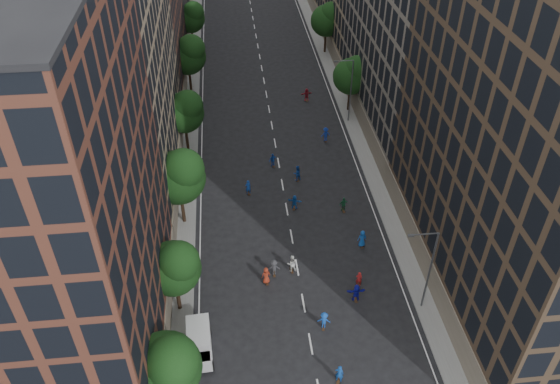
# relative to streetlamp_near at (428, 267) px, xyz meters

# --- Properties ---
(ground) EXTENTS (240.00, 240.00, 0.00)m
(ground) POSITION_rel_streetlamp_near_xyz_m (-10.37, 28.00, -5.17)
(ground) COLOR black
(ground) RESTS_ON ground
(sidewalk_left) EXTENTS (4.00, 105.00, 0.15)m
(sidewalk_left) POSITION_rel_streetlamp_near_xyz_m (-22.37, 35.50, -5.09)
(sidewalk_left) COLOR slate
(sidewalk_left) RESTS_ON ground
(sidewalk_right) EXTENTS (4.00, 105.00, 0.15)m
(sidewalk_right) POSITION_rel_streetlamp_near_xyz_m (1.63, 35.50, -5.09)
(sidewalk_right) COLOR slate
(sidewalk_right) RESTS_ON ground
(bldg_left_a) EXTENTS (14.00, 22.00, 30.00)m
(bldg_left_a) POSITION_rel_streetlamp_near_xyz_m (-29.37, -1.00, 9.83)
(bldg_left_a) COLOR #532C20
(bldg_left_a) RESTS_ON ground
(bldg_left_b) EXTENTS (14.00, 26.00, 34.00)m
(bldg_left_b) POSITION_rel_streetlamp_near_xyz_m (-29.37, 23.00, 11.83)
(bldg_left_b) COLOR #7E6C53
(bldg_left_b) RESTS_ON ground
(bldg_right_a) EXTENTS (14.00, 30.00, 36.00)m
(bldg_right_a) POSITION_rel_streetlamp_near_xyz_m (8.63, 3.00, 12.83)
(bldg_right_a) COLOR #413123
(bldg_right_a) RESTS_ON ground
(bldg_right_b) EXTENTS (14.00, 28.00, 33.00)m
(bldg_right_b) POSITION_rel_streetlamp_near_xyz_m (8.63, 32.00, 11.33)
(bldg_right_b) COLOR #675F55
(bldg_right_b) RESTS_ON ground
(tree_left_0) EXTENTS (5.20, 5.20, 8.83)m
(tree_left_0) POSITION_rel_streetlamp_near_xyz_m (-21.38, -8.15, 0.79)
(tree_left_0) COLOR black
(tree_left_0) RESTS_ON ground
(tree_left_1) EXTENTS (4.80, 4.80, 8.21)m
(tree_left_1) POSITION_rel_streetlamp_near_xyz_m (-21.39, 1.86, 0.38)
(tree_left_1) COLOR black
(tree_left_1) RESTS_ON ground
(tree_left_2) EXTENTS (5.60, 5.60, 9.45)m
(tree_left_2) POSITION_rel_streetlamp_near_xyz_m (-21.36, 13.83, 1.19)
(tree_left_2) COLOR black
(tree_left_2) RESTS_ON ground
(tree_left_3) EXTENTS (5.00, 5.00, 8.58)m
(tree_left_3) POSITION_rel_streetlamp_near_xyz_m (-21.38, 27.85, 0.65)
(tree_left_3) COLOR black
(tree_left_3) RESTS_ON ground
(tree_left_4) EXTENTS (5.40, 5.40, 9.08)m
(tree_left_4) POSITION_rel_streetlamp_near_xyz_m (-21.37, 43.84, 0.93)
(tree_left_4) COLOR black
(tree_left_4) RESTS_ON ground
(tree_left_5) EXTENTS (4.80, 4.80, 8.33)m
(tree_left_5) POSITION_rel_streetlamp_near_xyz_m (-21.39, 59.86, 0.51)
(tree_left_5) COLOR black
(tree_left_5) RESTS_ON ground
(tree_right_a) EXTENTS (5.00, 5.00, 8.39)m
(tree_right_a) POSITION_rel_streetlamp_near_xyz_m (1.02, 35.85, 0.46)
(tree_right_a) COLOR black
(tree_right_a) RESTS_ON ground
(tree_right_b) EXTENTS (5.20, 5.20, 8.83)m
(tree_right_b) POSITION_rel_streetlamp_near_xyz_m (1.02, 55.85, 0.79)
(tree_right_b) COLOR black
(tree_right_b) RESTS_ON ground
(streetlamp_near) EXTENTS (2.64, 0.22, 9.06)m
(streetlamp_near) POSITION_rel_streetlamp_near_xyz_m (0.00, 0.00, 0.00)
(streetlamp_near) COLOR #595B60
(streetlamp_near) RESTS_ON ground
(streetlamp_far) EXTENTS (2.64, 0.22, 9.06)m
(streetlamp_far) POSITION_rel_streetlamp_near_xyz_m (0.00, 33.00, 0.00)
(streetlamp_far) COLOR #595B60
(streetlamp_far) RESTS_ON ground
(cargo_van) EXTENTS (2.31, 4.50, 2.33)m
(cargo_van) POSITION_rel_streetlamp_near_xyz_m (-19.67, -2.83, -3.94)
(cargo_van) COLOR silver
(cargo_van) RESTS_ON ground
(skater_1) EXTENTS (0.80, 0.68, 1.87)m
(skater_1) POSITION_rel_streetlamp_near_xyz_m (-8.67, -6.73, -4.23)
(skater_1) COLOR #13459D
(skater_1) RESTS_ON ground
(skater_3) EXTENTS (1.25, 0.89, 1.76)m
(skater_3) POSITION_rel_streetlamp_near_xyz_m (-9.00, -1.39, -4.29)
(skater_3) COLOR blue
(skater_3) RESTS_ON ground
(skater_5) EXTENTS (1.70, 0.55, 1.83)m
(skater_5) POSITION_rel_streetlamp_near_xyz_m (-5.55, 1.40, -4.25)
(skater_5) COLOR #1417A7
(skater_5) RESTS_ON ground
(skater_6) EXTENTS (1.01, 0.79, 1.81)m
(skater_6) POSITION_rel_streetlamp_near_xyz_m (-13.54, 4.36, -4.26)
(skater_6) COLOR #A3301B
(skater_6) RESTS_ON ground
(skater_7) EXTENTS (0.67, 0.49, 1.71)m
(skater_7) POSITION_rel_streetlamp_near_xyz_m (-4.94, 3.07, -4.31)
(skater_7) COLOR maroon
(skater_7) RESTS_ON ground
(skater_8) EXTENTS (0.97, 0.79, 1.88)m
(skater_8) POSITION_rel_streetlamp_near_xyz_m (-10.96, 5.65, -4.23)
(skater_8) COLOR white
(skater_8) RESTS_ON ground
(skater_9) EXTENTS (1.17, 0.71, 1.77)m
(skater_9) POSITION_rel_streetlamp_near_xyz_m (-12.69, 5.32, -4.28)
(skater_9) COLOR #3A3A3F
(skater_9) RESTS_ON ground
(skater_10) EXTENTS (1.07, 0.57, 1.74)m
(skater_10) POSITION_rel_streetlamp_near_xyz_m (-4.20, 14.07, -4.30)
(skater_10) COLOR #1A5936
(skater_10) RESTS_ON ground
(skater_11) EXTENTS (1.64, 0.98, 1.69)m
(skater_11) POSITION_rel_streetlamp_near_xyz_m (-9.51, 15.05, -4.33)
(skater_11) COLOR #13499E
(skater_11) RESTS_ON ground
(skater_12) EXTENTS (0.98, 0.69, 1.91)m
(skater_12) POSITION_rel_streetlamp_near_xyz_m (-3.44, 8.37, -4.21)
(skater_12) COLOR #13459C
(skater_12) RESTS_ON ground
(skater_13) EXTENTS (0.78, 0.65, 1.82)m
(skater_13) POSITION_rel_streetlamp_near_xyz_m (-14.45, 18.20, -4.26)
(skater_13) COLOR #1544B1
(skater_13) RESTS_ON ground
(skater_14) EXTENTS (1.11, 0.97, 1.92)m
(skater_14) POSITION_rel_streetlamp_near_xyz_m (-8.56, 20.23, -4.21)
(skater_14) COLOR #123C97
(skater_14) RESTS_ON ground
(skater_15) EXTENTS (1.38, 0.99, 1.93)m
(skater_15) POSITION_rel_streetlamp_near_xyz_m (-3.78, 28.37, -4.21)
(skater_15) COLOR #122C96
(skater_15) RESTS_ON ground
(skater_16) EXTENTS (1.10, 0.81, 1.74)m
(skater_16) POSITION_rel_streetlamp_near_xyz_m (-11.13, 23.38, -4.30)
(skater_16) COLOR #1546AF
(skater_16) RESTS_ON ground
(skater_17) EXTENTS (1.82, 0.90, 1.88)m
(skater_17) POSITION_rel_streetlamp_near_xyz_m (-4.69, 39.40, -4.23)
(skater_17) COLOR #A31B2A
(skater_17) RESTS_ON ground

